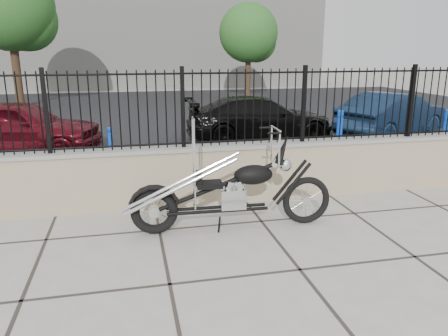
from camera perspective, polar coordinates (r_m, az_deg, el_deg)
ground_plane at (r=5.24m, az=9.89°, el=-12.98°), size 90.00×90.00×0.00m
parking_lot at (r=17.02m, az=-6.20°, el=6.91°), size 30.00×30.00×0.00m
retaining_wall at (r=7.27m, az=2.66°, el=-0.54°), size 14.00×0.36×0.96m
iron_fence at (r=7.05m, az=2.76°, el=7.93°), size 14.00×0.08×1.20m
background_building at (r=30.84m, az=-9.52°, el=17.98°), size 22.00×6.00×8.00m
chopper_motorcycle at (r=5.97m, az=0.62°, el=-0.74°), size 2.72×0.60×1.62m
car_red at (r=11.59m, az=-25.31°, el=4.89°), size 4.11×2.34×1.32m
car_black at (r=12.26m, az=4.76°, el=6.51°), size 4.18×1.83×1.20m
car_blue at (r=13.55m, az=21.28°, el=6.51°), size 4.04×2.81×1.26m
bollard_a at (r=9.56m, az=-14.59°, el=2.57°), size 0.13×0.13×0.87m
bollard_b at (r=10.25m, az=14.80°, el=4.13°), size 0.17×0.17×1.13m
bollard_c at (r=12.43m, az=26.91°, el=4.54°), size 0.15×0.15×0.99m
tree_left at (r=21.11m, az=-26.36°, el=18.92°), size 3.67×3.67×6.20m
tree_right at (r=21.98m, az=3.22°, el=17.55°), size 2.82×2.82×4.75m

